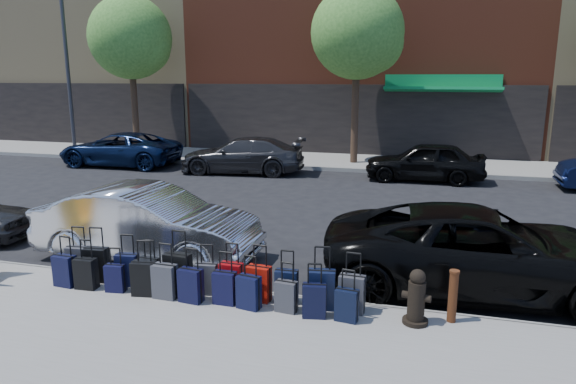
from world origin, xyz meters
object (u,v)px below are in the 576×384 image
(suitcase_front_5, at_px, (207,279))
(fire_hydrant, at_px, (416,299))
(car_far_1, at_px, (242,155))
(tree_left, at_px, (133,40))
(bollard, at_px, (453,295))
(streetlight, at_px, (70,57))
(car_far_2, at_px, (425,161))
(car_near_2, at_px, (480,251))
(car_far_0, at_px, (120,149))
(tree_center, at_px, (361,35))
(car_near_1, at_px, (148,224))

(suitcase_front_5, relative_size, fire_hydrant, 1.02)
(car_far_1, bearing_deg, tree_left, -120.75)
(suitcase_front_5, xyz_separation_m, bollard, (3.99, 0.05, 0.15))
(streetlight, bearing_deg, fire_hydrant, -40.10)
(tree_left, distance_m, car_far_2, 14.37)
(car_near_2, xyz_separation_m, car_far_0, (-13.76, 9.90, -0.04))
(tree_center, xyz_separation_m, bollard, (3.43, -14.26, -4.84))
(fire_hydrant, distance_m, car_far_0, 17.35)
(tree_left, relative_size, car_near_1, 1.55)
(suitcase_front_5, xyz_separation_m, fire_hydrant, (3.46, -0.15, 0.12))
(car_far_0, relative_size, car_far_2, 1.21)
(streetlight, height_order, fire_hydrant, streetlight)
(car_near_2, distance_m, car_far_2, 10.04)
(suitcase_front_5, height_order, car_far_0, car_far_0)
(car_far_0, bearing_deg, car_near_1, 34.62)
(bollard, distance_m, car_near_1, 6.25)
(bollard, xyz_separation_m, car_far_1, (-7.60, 11.40, 0.14))
(bollard, distance_m, car_far_2, 11.68)
(fire_hydrant, distance_m, car_near_1, 5.81)
(tree_center, height_order, fire_hydrant, tree_center)
(tree_center, distance_m, streetlight, 13.48)
(fire_hydrant, distance_m, car_near_2, 2.16)
(streetlight, relative_size, car_far_2, 1.88)
(tree_center, relative_size, car_near_1, 1.55)
(car_far_0, bearing_deg, streetlight, -119.91)
(car_near_1, xyz_separation_m, car_near_2, (6.55, 0.11, -0.01))
(streetlight, distance_m, suitcase_front_5, 19.21)
(car_far_2, bearing_deg, fire_hydrant, -0.36)
(fire_hydrant, xyz_separation_m, car_far_2, (-0.06, 11.86, 0.18))
(car_far_1, bearing_deg, suitcase_front_5, 11.09)
(fire_hydrant, distance_m, bollard, 0.56)
(car_near_1, bearing_deg, car_far_1, 9.01)
(tree_center, xyz_separation_m, suitcase_front_5, (-0.56, -14.31, -4.99))
(car_far_0, xyz_separation_m, car_far_1, (5.66, -0.18, -0.00))
(streetlight, bearing_deg, car_near_1, -47.93)
(tree_center, bearing_deg, streetlight, -177.02)
(car_near_1, bearing_deg, suitcase_front_5, -128.31)
(tree_left, bearing_deg, car_far_1, -24.34)
(bollard, distance_m, car_near_2, 1.77)
(car_near_2, relative_size, car_far_2, 1.28)
(car_far_0, bearing_deg, tree_left, -167.24)
(car_near_2, bearing_deg, tree_left, 44.75)
(fire_hydrant, bearing_deg, car_far_1, 133.44)
(car_near_2, bearing_deg, bollard, 159.34)
(tree_left, bearing_deg, suitcase_front_5, -55.23)
(tree_left, relative_size, bollard, 8.86)
(streetlight, relative_size, car_near_2, 1.46)
(suitcase_front_5, distance_m, car_far_0, 14.88)
(car_near_2, relative_size, car_far_0, 1.06)
(suitcase_front_5, bearing_deg, streetlight, 125.18)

